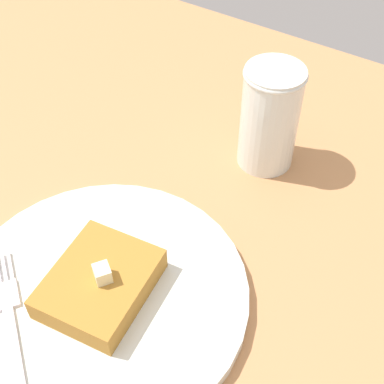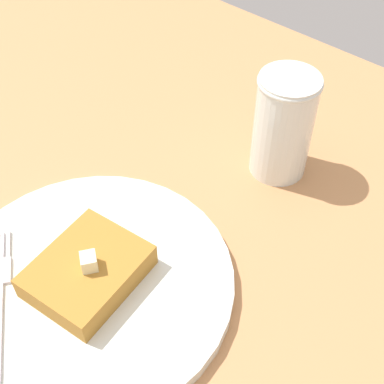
% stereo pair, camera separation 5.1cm
% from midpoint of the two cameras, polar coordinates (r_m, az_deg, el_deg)
% --- Properties ---
extents(table_surface, '(0.99, 0.99, 0.02)m').
position_cam_midpoint_polar(table_surface, '(0.52, -9.96, -8.91)').
color(table_surface, tan).
rests_on(table_surface, ground).
extents(plate, '(0.26, 0.26, 0.01)m').
position_cam_midpoint_polar(plate, '(0.49, -8.20, -10.00)').
color(plate, silver).
rests_on(plate, table_surface).
extents(toast_slice_center, '(0.09, 0.11, 0.02)m').
position_cam_midpoint_polar(toast_slice_center, '(0.48, -8.43, -8.82)').
color(toast_slice_center, '#AD752C').
rests_on(toast_slice_center, plate).
extents(butter_pat_primary, '(0.02, 0.02, 0.01)m').
position_cam_midpoint_polar(butter_pat_primary, '(0.46, -8.14, -7.81)').
color(butter_pat_primary, '#F4F0C3').
rests_on(butter_pat_primary, toast_slice_center).
extents(syrup_jar, '(0.06, 0.06, 0.12)m').
position_cam_midpoint_polar(syrup_jar, '(0.57, 12.15, 6.30)').
color(syrup_jar, '#5D2A11').
rests_on(syrup_jar, table_surface).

